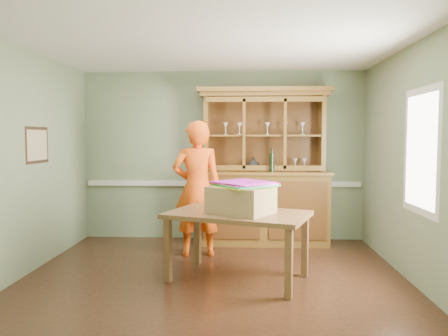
# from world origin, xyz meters

# --- Properties ---
(floor) EXTENTS (4.50, 4.50, 0.00)m
(floor) POSITION_xyz_m (0.00, 0.00, 0.00)
(floor) COLOR #402214
(floor) RESTS_ON ground
(ceiling) EXTENTS (4.50, 4.50, 0.00)m
(ceiling) POSITION_xyz_m (0.00, 0.00, 2.70)
(ceiling) COLOR white
(ceiling) RESTS_ON wall_back
(wall_back) EXTENTS (4.50, 0.00, 4.50)m
(wall_back) POSITION_xyz_m (0.00, 2.00, 1.35)
(wall_back) COLOR gray
(wall_back) RESTS_ON floor
(wall_left) EXTENTS (0.00, 4.00, 4.00)m
(wall_left) POSITION_xyz_m (-2.25, 0.00, 1.35)
(wall_left) COLOR gray
(wall_left) RESTS_ON floor
(wall_right) EXTENTS (0.00, 4.00, 4.00)m
(wall_right) POSITION_xyz_m (2.25, 0.00, 1.35)
(wall_right) COLOR gray
(wall_right) RESTS_ON floor
(wall_front) EXTENTS (4.50, 0.00, 4.50)m
(wall_front) POSITION_xyz_m (0.00, -2.00, 1.35)
(wall_front) COLOR gray
(wall_front) RESTS_ON floor
(chair_rail) EXTENTS (4.41, 0.05, 0.08)m
(chair_rail) POSITION_xyz_m (0.00, 1.98, 0.90)
(chair_rail) COLOR silver
(chair_rail) RESTS_ON wall_back
(framed_map) EXTENTS (0.03, 0.60, 0.46)m
(framed_map) POSITION_xyz_m (-2.23, 0.30, 1.55)
(framed_map) COLOR #372316
(framed_map) RESTS_ON wall_left
(window_panel) EXTENTS (0.03, 0.96, 1.36)m
(window_panel) POSITION_xyz_m (2.23, -0.30, 1.50)
(window_panel) COLOR silver
(window_panel) RESTS_ON wall_right
(china_hutch) EXTENTS (2.04, 0.68, 2.40)m
(china_hutch) POSITION_xyz_m (0.65, 1.73, 0.84)
(china_hutch) COLOR brown
(china_hutch) RESTS_ON floor
(dining_table) EXTENTS (1.80, 1.41, 0.78)m
(dining_table) POSITION_xyz_m (0.28, -0.06, 0.69)
(dining_table) COLOR brown
(dining_table) RESTS_ON floor
(cardboard_box) EXTENTS (0.83, 0.79, 0.30)m
(cardboard_box) POSITION_xyz_m (0.32, -0.12, 0.94)
(cardboard_box) COLOR #95794D
(cardboard_box) RESTS_ON dining_table
(kite_stack) EXTENTS (0.78, 0.78, 0.05)m
(kite_stack) POSITION_xyz_m (0.36, -0.09, 1.12)
(kite_stack) COLOR #B9DD1B
(kite_stack) RESTS_ON cardboard_box
(person) EXTENTS (0.72, 0.51, 1.87)m
(person) POSITION_xyz_m (-0.30, 0.95, 0.94)
(person) COLOR #FF5710
(person) RESTS_ON floor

